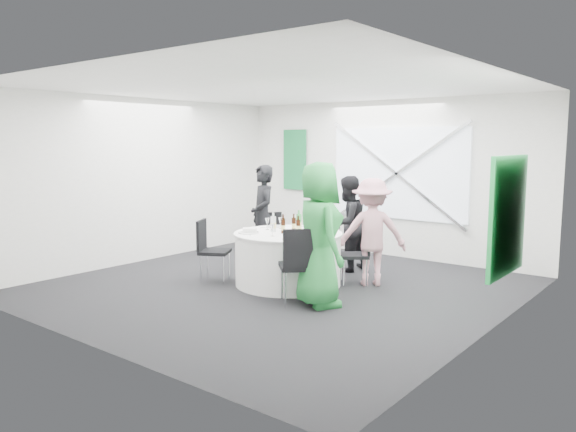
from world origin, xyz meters
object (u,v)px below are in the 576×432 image
Objects in this scene: chair_back at (322,239)px; chair_back_right at (360,250)px; chair_front_left at (209,246)px; clear_water_bottle at (273,224)px; chair_front_right at (299,260)px; chair_back_left at (271,235)px; green_water_bottle at (299,224)px; person_woman_green at (319,234)px; banquet_table at (288,258)px; person_man_back_left at (263,216)px; person_woman_pink at (372,232)px; person_man_back at (347,224)px.

chair_back_right reaches higher than chair_back.
chair_front_left is at bearing -125.45° from chair_back.
clear_water_bottle is (0.80, 0.52, 0.33)m from chair_front_left.
chair_back_right is 1.43m from chair_front_right.
chair_back_left is 2.71× the size of green_water_bottle.
chair_back_left is 0.50× the size of person_woman_green.
chair_back_left is (-0.93, 0.73, 0.15)m from banquet_table.
person_man_back_left is (-1.88, 0.03, 0.34)m from chair_back_right.
person_man_back_left is 2.04m from person_woman_pink.
person_man_back_left is (-0.06, 1.28, 0.30)m from chair_front_left.
green_water_bottle is (1.23, -0.64, 0.05)m from person_man_back_left.
person_woman_green is (1.98, -0.01, 0.37)m from chair_front_left.
green_water_bottle reaches higher than chair_back_left.
person_woman_pink is 5.52× the size of clear_water_bottle.
banquet_table is at bearing 0.00° from person_woman_pink.
chair_back is at bearing -108.40° from chair_front_right.
person_man_back_left is at bearing -83.65° from chair_front_right.
chair_front_left is at bearing -147.11° from clear_water_bottle.
person_woman_green is (2.04, -1.28, 0.07)m from person_man_back_left.
green_water_bottle is at bearing 2.75° from person_woman_pink.
chair_back_left is at bearing 147.95° from green_water_bottle.
person_woman_pink is 1.05m from green_water_bottle.
person_woman_green reaches higher than chair_back_right.
person_woman_green is (0.15, -1.25, 0.40)m from chair_back_right.
person_man_back_left is 1.39m from green_water_bottle.
green_water_bottle is (-0.05, -1.22, 0.13)m from person_man_back.
person_man_back_left reaches higher than banquet_table.
person_man_back is (-0.58, 2.04, 0.18)m from chair_front_right.
person_man_back_left is 6.01× the size of clear_water_bottle.
green_water_bottle is (1.18, 0.64, 0.36)m from chair_front_left.
person_man_back is 1.41m from clear_water_bottle.
clear_water_bottle is (-1.18, 0.52, -0.04)m from person_woman_green.
chair_back is 0.97× the size of chair_back_right.
person_man_back_left is at bearing 142.94° from chair_back_left.
person_man_back_left is at bearing -36.23° from person_woman_pink.
person_man_back reaches higher than chair_back_right.
chair_front_left is at bearing -95.12° from chair_back_right.
chair_back is 2.11m from person_woman_green.
person_man_back_left is 1.10× the size of person_man_back.
chair_back_right is 0.48× the size of person_woman_green.
banquet_table is 1.15m from chair_back.
chair_back_right is at bearing -35.12° from chair_back.
chair_back_right is at bearing -54.09° from chair_back_left.
green_water_bottle reaches higher than chair_front_left.
person_woman_green is at bearing -119.94° from chair_front_left.
person_woman_pink is (1.98, 1.31, 0.23)m from chair_front_left.
green_water_bottle reaches higher than banquet_table.
person_man_back reaches higher than chair_back_left.
person_woman_pink is 0.85× the size of person_woman_green.
banquet_table is 1.74× the size of chair_back_left.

